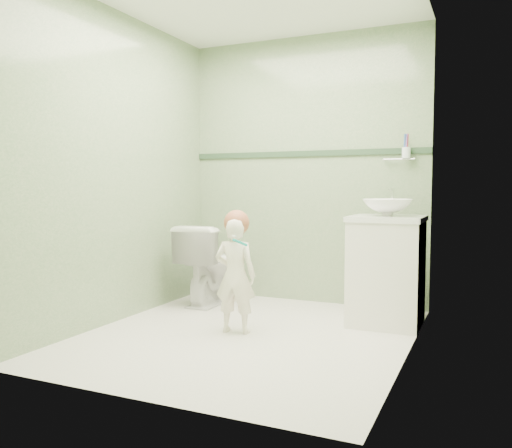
% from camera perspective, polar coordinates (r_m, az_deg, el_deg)
% --- Properties ---
extents(ground, '(2.50, 2.50, 0.00)m').
position_cam_1_polar(ground, '(3.80, -0.94, -11.97)').
color(ground, white).
rests_on(ground, ground).
extents(room_shell, '(2.50, 2.54, 2.40)m').
position_cam_1_polar(room_shell, '(3.65, -0.97, 6.43)').
color(room_shell, gray).
rests_on(room_shell, ground).
extents(trim_stripe, '(2.20, 0.02, 0.05)m').
position_cam_1_polar(trim_stripe, '(4.81, 5.34, 7.62)').
color(trim_stripe, '#2C462F').
rests_on(trim_stripe, room_shell).
extents(vanity, '(0.52, 0.50, 0.80)m').
position_cam_1_polar(vanity, '(4.12, 13.98, -5.12)').
color(vanity, white).
rests_on(vanity, ground).
extents(counter, '(0.54, 0.52, 0.04)m').
position_cam_1_polar(counter, '(4.08, 14.08, 0.58)').
color(counter, white).
rests_on(counter, vanity).
extents(basin, '(0.37, 0.37, 0.13)m').
position_cam_1_polar(basin, '(4.07, 14.10, 1.76)').
color(basin, white).
rests_on(basin, counter).
extents(faucet, '(0.03, 0.13, 0.18)m').
position_cam_1_polar(faucet, '(4.25, 14.55, 2.92)').
color(faucet, silver).
rests_on(faucet, counter).
extents(cup_holder, '(0.26, 0.07, 0.21)m').
position_cam_1_polar(cup_holder, '(4.55, 15.92, 7.48)').
color(cup_holder, silver).
rests_on(cup_holder, room_shell).
extents(toilet, '(0.41, 0.70, 0.71)m').
position_cam_1_polar(toilet, '(4.75, -4.98, -4.34)').
color(toilet, white).
rests_on(toilet, ground).
extents(toddler, '(0.33, 0.24, 0.83)m').
position_cam_1_polar(toddler, '(3.78, -2.27, -5.61)').
color(toddler, white).
rests_on(toddler, ground).
extents(hair_cap, '(0.18, 0.18, 0.18)m').
position_cam_1_polar(hair_cap, '(3.76, -2.12, 0.14)').
color(hair_cap, '#A2593B').
rests_on(hair_cap, toddler).
extents(teal_toothbrush, '(0.11, 0.14, 0.08)m').
position_cam_1_polar(teal_toothbrush, '(3.61, -1.80, -1.95)').
color(teal_toothbrush, '#0F9895').
rests_on(teal_toothbrush, toddler).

